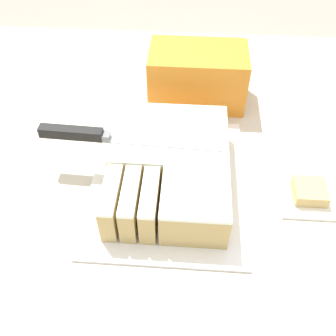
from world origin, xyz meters
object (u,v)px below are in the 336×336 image
(knife, at_px, (88,135))
(storage_box, at_px, (197,76))
(brownie, at_px, (310,191))
(cake_board, at_px, (168,183))
(cake, at_px, (170,167))

(knife, relative_size, storage_box, 1.55)
(knife, bearing_deg, brownie, -3.67)
(cake_board, relative_size, brownie, 6.15)
(cake_board, bearing_deg, storage_box, 80.09)
(knife, distance_m, brownie, 0.46)
(cake_board, relative_size, knife, 1.07)
(cake_board, relative_size, storage_box, 1.66)
(cake_board, distance_m, cake, 0.04)
(cake, distance_m, knife, 0.18)
(brownie, relative_size, storage_box, 0.27)
(cake_board, xyz_separation_m, storage_box, (0.05, 0.30, 0.07))
(cake, relative_size, knife, 0.85)
(knife, distance_m, storage_box, 0.34)
(knife, height_order, brownie, knife)
(storage_box, bearing_deg, cake, -99.47)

